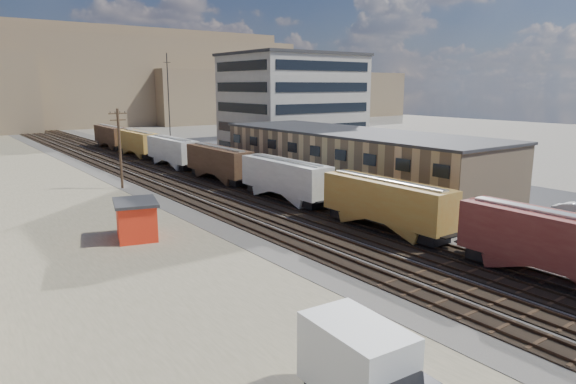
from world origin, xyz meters
TOP-DOWN VIEW (x-y plane):
  - ground at (0.00, 0.00)m, footprint 300.00×300.00m
  - ballast_bed at (0.00, 50.00)m, footprint 18.00×200.00m
  - dirt_yard at (-20.00, 40.00)m, footprint 24.00×180.00m
  - asphalt_lot at (22.00, 35.00)m, footprint 26.00×120.00m
  - rail_tracks at (-0.55, 50.00)m, footprint 11.40×200.00m
  - freight_train at (3.80, 31.56)m, footprint 3.00×119.74m
  - warehouse at (14.98, 25.00)m, footprint 12.40×40.40m
  - office_tower at (27.95, 54.95)m, footprint 22.60×18.60m
  - utility_pole_north at (-8.50, 42.00)m, footprint 2.20×0.32m
  - radio_mast at (6.00, 60.00)m, footprint 1.20×0.16m
  - hills_north at (0.17, 167.92)m, footprint 265.00×80.00m
  - box_truck at (-16.19, -9.25)m, footprint 3.07×7.05m
  - maintenance_shed at (-14.73, 19.82)m, footprint 4.50×5.22m
  - parked_car_silver at (22.19, 11.50)m, footprint 5.77×3.27m
  - parked_car_blue at (27.24, 57.80)m, footprint 6.34×5.82m
  - parked_car_far at (26.97, 60.46)m, footprint 2.37×4.32m

SIDE VIEW (x-z plane):
  - ground at x=0.00m, z-range 0.00..0.00m
  - dirt_yard at x=-20.00m, z-range 0.00..0.03m
  - asphalt_lot at x=22.00m, z-range 0.00..0.04m
  - ballast_bed at x=0.00m, z-range 0.00..0.06m
  - rail_tracks at x=-0.55m, z-range -0.01..0.23m
  - parked_car_far at x=26.97m, z-range 0.00..1.39m
  - parked_car_silver at x=22.19m, z-range 0.00..1.58m
  - parked_car_blue at x=27.24m, z-range 0.00..1.65m
  - maintenance_shed at x=-14.73m, z-range 0.04..3.32m
  - box_truck at x=-16.19m, z-range 0.03..3.71m
  - freight_train at x=3.80m, z-range 0.56..5.02m
  - warehouse at x=14.98m, z-range 0.03..7.28m
  - utility_pole_north at x=-8.50m, z-range 0.30..10.30m
  - radio_mast at x=6.00m, z-range 0.12..18.12m
  - office_tower at x=27.95m, z-range 0.04..18.49m
  - hills_north at x=0.17m, z-range -1.90..30.10m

